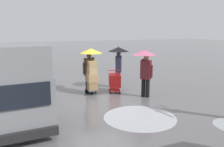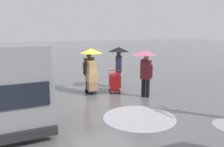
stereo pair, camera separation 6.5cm
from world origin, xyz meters
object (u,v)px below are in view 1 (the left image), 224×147
(hand_dolly_boxes, at_px, (92,77))
(pedestrian_black_side, at_px, (90,60))
(pedestrian_white_side, at_px, (145,62))
(shopping_cart_vendor, at_px, (115,81))
(pedestrian_pink_side, at_px, (118,57))
(cargo_van_parked_right, at_px, (11,85))

(hand_dolly_boxes, distance_m, pedestrian_black_side, 0.81)
(pedestrian_white_side, bearing_deg, shopping_cart_vendor, -53.07)
(shopping_cart_vendor, xyz_separation_m, pedestrian_pink_side, (-0.52, -0.71, 1.02))
(pedestrian_white_side, bearing_deg, pedestrian_black_side, -39.55)
(shopping_cart_vendor, distance_m, pedestrian_white_side, 1.84)
(cargo_van_parked_right, bearing_deg, pedestrian_pink_side, -154.82)
(hand_dolly_boxes, bearing_deg, shopping_cart_vendor, 175.47)
(cargo_van_parked_right, distance_m, pedestrian_black_side, 4.10)
(cargo_van_parked_right, height_order, shopping_cart_vendor, cargo_van_parked_right)
(pedestrian_black_side, bearing_deg, pedestrian_pink_side, -169.93)
(hand_dolly_boxes, relative_size, pedestrian_black_side, 0.72)
(shopping_cart_vendor, xyz_separation_m, pedestrian_white_side, (-0.92, 1.22, 1.02))
(shopping_cart_vendor, bearing_deg, pedestrian_pink_side, -126.32)
(pedestrian_pink_side, xyz_separation_m, pedestrian_black_side, (1.59, 0.28, -0.01))
(hand_dolly_boxes, bearing_deg, pedestrian_white_side, 147.08)
(pedestrian_white_side, bearing_deg, cargo_van_parked_right, 4.83)
(cargo_van_parked_right, distance_m, pedestrian_white_side, 5.52)
(cargo_van_parked_right, height_order, pedestrian_white_side, cargo_van_parked_right)
(pedestrian_black_side, relative_size, pedestrian_white_side, 1.00)
(cargo_van_parked_right, bearing_deg, shopping_cart_vendor, -159.75)
(shopping_cart_vendor, height_order, pedestrian_pink_side, pedestrian_pink_side)
(shopping_cart_vendor, height_order, pedestrian_black_side, pedestrian_black_side)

